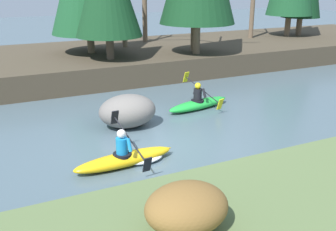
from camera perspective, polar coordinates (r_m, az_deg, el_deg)
ground_plane at (r=11.50m, az=-0.24°, el=-4.18°), size 90.00×90.00×0.00m
riverbank_far at (r=20.69m, az=-12.62°, el=7.48°), size 44.00×8.21×1.05m
bare_tree_upstream at (r=21.71m, az=-6.47°, el=16.36°), size 2.93×2.90×5.26m
bare_tree_mid_upstream at (r=23.51m, az=-3.43°, el=16.19°), size 2.72×2.69×4.86m
shrub_clump_nearest at (r=6.32m, az=2.72°, el=-13.18°), size 1.37×1.14×0.74m
kayaker_lead at (r=14.61m, az=4.51°, el=1.84°), size 2.79×2.06×1.20m
kayaker_middle at (r=10.27m, az=-5.78°, el=-6.07°), size 2.79×2.07×1.20m
boulder_midstream at (r=12.76m, az=-5.89°, el=0.66°), size 1.88×1.47×1.06m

